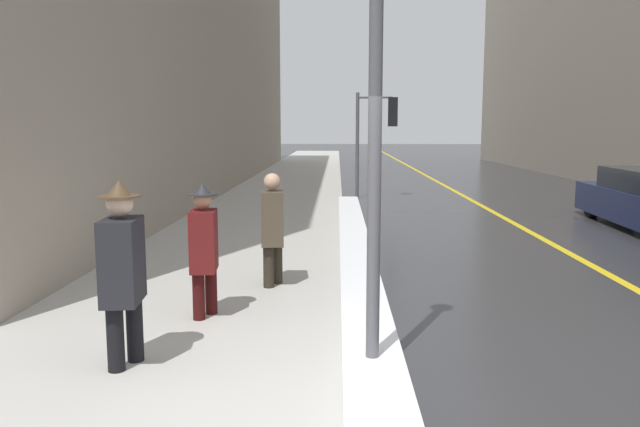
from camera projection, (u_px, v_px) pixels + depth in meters
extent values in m
plane|color=#2D2D30|center=(357.00, 419.00, 4.82)|extent=(160.00, 160.00, 0.00)
cube|color=#B2AFA8|center=(279.00, 198.00, 19.73)|extent=(4.00, 80.00, 0.01)
cube|color=gold|center=(469.00, 199.00, 19.57)|extent=(0.16, 80.00, 0.00)
cube|color=white|center=(355.00, 249.00, 11.12)|extent=(0.56, 15.36, 0.17)
cube|color=gray|center=(159.00, 1.00, 23.85)|extent=(6.00, 36.00, 14.05)
cylinder|color=#515156|center=(375.00, 142.00, 5.39)|extent=(0.12, 0.12, 4.23)
cylinder|color=#515156|center=(357.00, 146.00, 19.68)|extent=(0.11, 0.11, 3.31)
cylinder|color=#515156|center=(375.00, 97.00, 19.42)|extent=(1.10, 0.15, 0.07)
cube|color=black|center=(393.00, 112.00, 19.43)|extent=(0.31, 0.22, 0.90)
sphere|color=red|center=(393.00, 103.00, 19.51)|extent=(0.19, 0.19, 0.19)
sphere|color=orange|center=(393.00, 112.00, 19.55)|extent=(0.19, 0.19, 0.19)
sphere|color=green|center=(393.00, 121.00, 19.59)|extent=(0.19, 0.19, 0.19)
cylinder|color=black|center=(134.00, 317.00, 5.93)|extent=(0.16, 0.16, 0.90)
cylinder|color=black|center=(115.00, 325.00, 5.69)|extent=(0.16, 0.16, 0.90)
cube|color=black|center=(122.00, 261.00, 5.73)|extent=(0.37, 0.57, 0.78)
sphere|color=beige|center=(120.00, 204.00, 5.66)|extent=(0.24, 0.24, 0.24)
cylinder|color=#4C3823|center=(119.00, 196.00, 5.65)|extent=(0.38, 0.38, 0.01)
cone|color=#4C3823|center=(119.00, 188.00, 5.64)|extent=(0.23, 0.23, 0.15)
cylinder|color=#340C0C|center=(211.00, 282.00, 7.45)|extent=(0.14, 0.14, 0.81)
cylinder|color=#340C0C|center=(198.00, 286.00, 7.23)|extent=(0.14, 0.14, 0.81)
cube|color=#561414|center=(204.00, 241.00, 7.27)|extent=(0.33, 0.52, 0.71)
sphere|color=tan|center=(203.00, 200.00, 7.20)|extent=(0.22, 0.22, 0.22)
cylinder|color=#28282D|center=(202.00, 194.00, 7.19)|extent=(0.34, 0.34, 0.01)
cone|color=#28282D|center=(202.00, 189.00, 7.18)|extent=(0.21, 0.21, 0.13)
cylinder|color=#2A241B|center=(277.00, 254.00, 8.92)|extent=(0.15, 0.15, 0.86)
cylinder|color=#2A241B|center=(269.00, 258.00, 8.68)|extent=(0.15, 0.15, 0.86)
cube|color=#473D2D|center=(272.00, 218.00, 8.73)|extent=(0.35, 0.55, 0.75)
sphere|color=tan|center=(272.00, 181.00, 8.66)|extent=(0.23, 0.23, 0.23)
cube|color=black|center=(273.00, 225.00, 9.10)|extent=(0.12, 0.23, 0.28)
cylinder|color=black|center=(592.00, 205.00, 15.50)|extent=(0.25, 0.65, 0.64)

